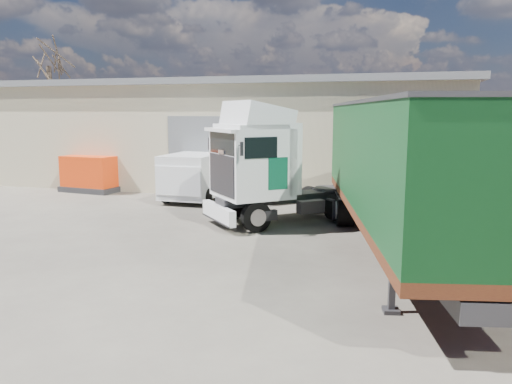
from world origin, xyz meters
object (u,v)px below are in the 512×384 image
(bare_tree, at_px, (48,52))
(panel_van, at_px, (200,175))
(box_trailer, at_px, (400,163))
(orange_skip, at_px, (92,176))
(tractor_unit, at_px, (273,172))

(bare_tree, xyz_separation_m, panel_van, (15.75, -10.61, -6.88))
(bare_tree, relative_size, box_trailer, 0.77)
(bare_tree, bearing_deg, box_trailer, -35.77)
(box_trailer, bearing_deg, panel_van, 129.16)
(bare_tree, relative_size, panel_van, 1.94)
(orange_skip, bearing_deg, tractor_unit, -16.64)
(bare_tree, xyz_separation_m, tractor_unit, (20.03, -14.50, -6.18))
(box_trailer, xyz_separation_m, panel_van, (-8.43, 6.81, -1.44))
(panel_van, bearing_deg, orange_skip, 176.41)
(tractor_unit, bearing_deg, bare_tree, -167.48)
(bare_tree, distance_m, panel_van, 20.20)
(tractor_unit, distance_m, panel_van, 5.83)
(panel_van, bearing_deg, box_trailer, -38.39)
(bare_tree, xyz_separation_m, orange_skip, (10.00, -10.20, -7.17))
(box_trailer, bearing_deg, bare_tree, 132.30)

